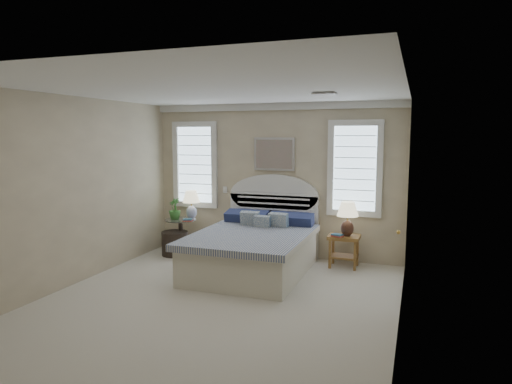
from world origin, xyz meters
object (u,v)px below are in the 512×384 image
object	(u,v)px
bed	(255,247)
nightstand_right	(344,244)
side_table_left	(181,232)
lamp_right	(348,215)
floor_pot	(175,243)
lamp_left	(191,201)

from	to	relation	value
bed	nightstand_right	xyz separation A→B (m)	(1.30, 0.69, 0.00)
bed	side_table_left	world-z (taller)	bed
lamp_right	floor_pot	bearing A→B (deg)	-175.56
floor_pot	lamp_right	bearing A→B (deg)	4.44
side_table_left	lamp_right	distance (m)	3.04
bed	floor_pot	world-z (taller)	bed
side_table_left	lamp_right	xyz separation A→B (m)	(3.00, 0.08, 0.49)
nightstand_right	lamp_right	world-z (taller)	lamp_right
nightstand_right	lamp_right	xyz separation A→B (m)	(0.05, -0.02, 0.49)
side_table_left	lamp_left	world-z (taller)	lamp_left
side_table_left	lamp_left	distance (m)	0.60
lamp_right	lamp_left	bearing A→B (deg)	178.66
bed	side_table_left	size ratio (longest dim) A/B	3.61
floor_pot	lamp_right	distance (m)	3.11
bed	floor_pot	bearing A→B (deg)	165.55
nightstand_right	lamp_left	xyz separation A→B (m)	(-2.80, 0.04, 0.56)
bed	lamp_left	world-z (taller)	bed
nightstand_right	lamp_right	size ratio (longest dim) A/B	0.94
floor_pot	bed	bearing A→B (deg)	-14.45
side_table_left	nightstand_right	bearing A→B (deg)	1.94
bed	side_table_left	xyz separation A→B (m)	(-1.65, 0.59, 0.00)
lamp_right	bed	bearing A→B (deg)	-153.62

